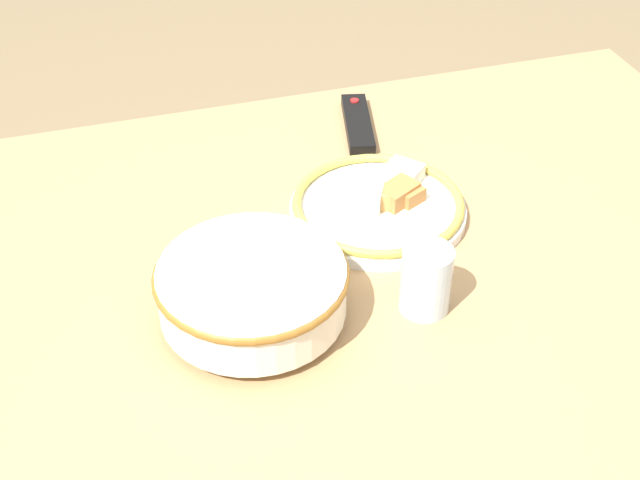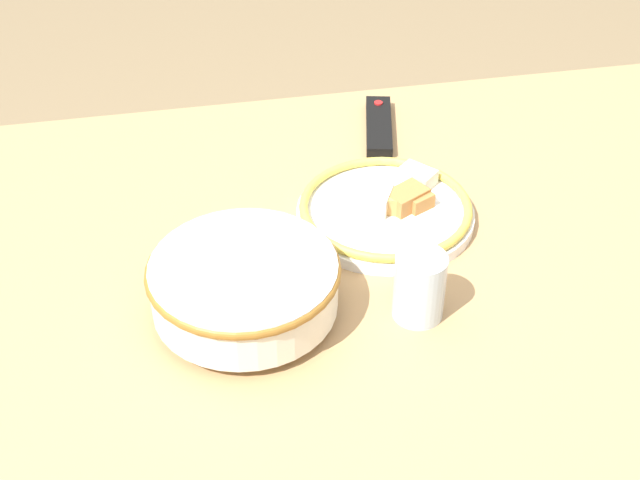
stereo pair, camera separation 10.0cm
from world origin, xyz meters
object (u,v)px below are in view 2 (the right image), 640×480
at_px(tv_remote, 379,126).
at_px(drinking_glass, 420,286).
at_px(noodle_bowl, 244,285).
at_px(food_plate, 387,209).

distance_m(tv_remote, drinking_glass, 0.48).
height_order(noodle_bowl, drinking_glass, drinking_glass).
bearing_deg(noodle_bowl, food_plate, 35.31).
height_order(food_plate, tv_remote, food_plate).
relative_size(noodle_bowl, food_plate, 0.94).
relative_size(noodle_bowl, tv_remote, 1.38).
relative_size(noodle_bowl, drinking_glass, 2.64).
distance_m(food_plate, drinking_glass, 0.22).
bearing_deg(drinking_glass, noodle_bowl, 168.58).
relative_size(food_plate, tv_remote, 1.47).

